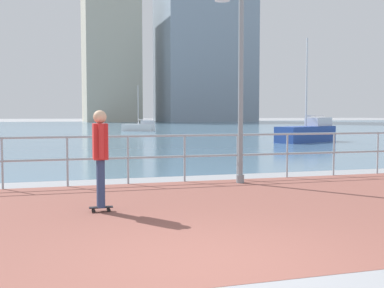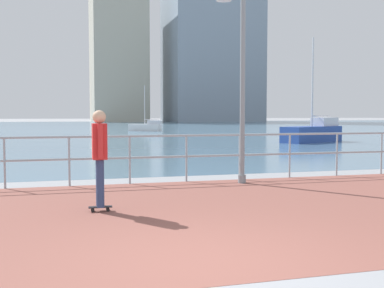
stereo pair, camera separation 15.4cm
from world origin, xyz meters
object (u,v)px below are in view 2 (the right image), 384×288
Objects in this scene: lamppost at (237,63)px; sailboat_blue at (313,132)px; skateboarder at (100,151)px; sailboat_gray at (146,127)px.

sailboat_blue is at bearing 54.56° from lamppost.
lamppost is 2.98× the size of skateboarder.
sailboat_gray is at bearing 108.40° from sailboat_blue.
lamppost is 0.86× the size of sailboat_blue.
sailboat_gray is 20.78m from sailboat_blue.
lamppost is 34.35m from sailboat_gray.
sailboat_gray reaches higher than skateboarder.
lamppost reaches higher than skateboarder.
sailboat_blue is (6.56, -19.71, 0.17)m from sailboat_gray.
skateboarder is at bearing -129.03° from sailboat_blue.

